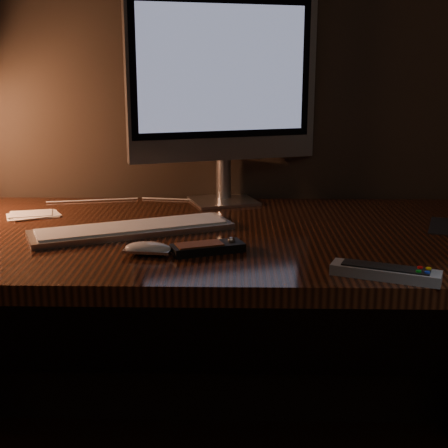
{
  "coord_description": "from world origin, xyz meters",
  "views": [
    {
      "loc": [
        0.06,
        0.43,
        1.14
      ],
      "look_at": [
        0.03,
        1.73,
        0.8
      ],
      "focal_mm": 50.0,
      "sensor_mm": 36.0,
      "label": 1
    }
  ],
  "objects_px": {
    "mouse": "(148,250)",
    "media_remote": "(208,248)",
    "keyboard": "(132,229)",
    "tv_remote": "(385,272)",
    "monitor": "(223,84)",
    "desk": "(213,274)"
  },
  "relations": [
    {
      "from": "monitor",
      "to": "media_remote",
      "type": "relative_size",
      "value": 3.46
    },
    {
      "from": "keyboard",
      "to": "tv_remote",
      "type": "xyz_separation_m",
      "value": [
        0.52,
        -0.31,
        0.0
      ]
    },
    {
      "from": "keyboard",
      "to": "mouse",
      "type": "height_order",
      "value": "mouse"
    },
    {
      "from": "mouse",
      "to": "tv_remote",
      "type": "bearing_deg",
      "value": -9.81
    },
    {
      "from": "keyboard",
      "to": "media_remote",
      "type": "xyz_separation_m",
      "value": [
        0.19,
        -0.16,
        0.0
      ]
    },
    {
      "from": "desk",
      "to": "tv_remote",
      "type": "relative_size",
      "value": 7.86
    },
    {
      "from": "keyboard",
      "to": "mouse",
      "type": "bearing_deg",
      "value": -94.06
    },
    {
      "from": "media_remote",
      "to": "keyboard",
      "type": "bearing_deg",
      "value": 119.3
    },
    {
      "from": "monitor",
      "to": "tv_remote",
      "type": "bearing_deg",
      "value": -82.79
    },
    {
      "from": "desk",
      "to": "monitor",
      "type": "xyz_separation_m",
      "value": [
        0.02,
        0.25,
        0.46
      ]
    },
    {
      "from": "desk",
      "to": "mouse",
      "type": "bearing_deg",
      "value": -116.32
    },
    {
      "from": "mouse",
      "to": "media_remote",
      "type": "bearing_deg",
      "value": 14.93
    },
    {
      "from": "desk",
      "to": "media_remote",
      "type": "distance_m",
      "value": 0.27
    },
    {
      "from": "mouse",
      "to": "media_remote",
      "type": "xyz_separation_m",
      "value": [
        0.12,
        0.02,
        0.0
      ]
    },
    {
      "from": "media_remote",
      "to": "tv_remote",
      "type": "bearing_deg",
      "value": -45.24
    },
    {
      "from": "monitor",
      "to": "keyboard",
      "type": "distance_m",
      "value": 0.5
    },
    {
      "from": "keyboard",
      "to": "desk",
      "type": "bearing_deg",
      "value": -0.31
    },
    {
      "from": "monitor",
      "to": "media_remote",
      "type": "distance_m",
      "value": 0.58
    },
    {
      "from": "monitor",
      "to": "keyboard",
      "type": "relative_size",
      "value": 1.19
    },
    {
      "from": "tv_remote",
      "to": "desk",
      "type": "bearing_deg",
      "value": 152.44
    },
    {
      "from": "keyboard",
      "to": "mouse",
      "type": "relative_size",
      "value": 4.81
    },
    {
      "from": "desk",
      "to": "keyboard",
      "type": "bearing_deg",
      "value": -156.77
    }
  ]
}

